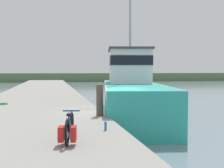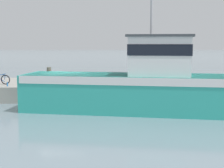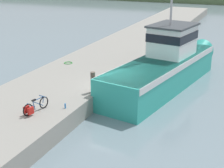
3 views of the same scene
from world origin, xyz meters
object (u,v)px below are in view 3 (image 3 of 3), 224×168
at_px(fishing_boat_main, 166,64).
at_px(water_bottle_by_bike, 65,106).
at_px(bicycle_touring, 33,107).
at_px(mooring_post, 93,82).

relative_size(fishing_boat_main, water_bottle_by_bike, 54.29).
bearing_deg(bicycle_touring, fishing_boat_main, 75.25).
distance_m(bicycle_touring, water_bottle_by_bike, 1.57).
bearing_deg(fishing_boat_main, water_bottle_by_bike, -100.23).
relative_size(fishing_boat_main, bicycle_touring, 8.16).
height_order(fishing_boat_main, bicycle_touring, fishing_boat_main).
distance_m(fishing_boat_main, water_bottle_by_bike, 8.63).
height_order(fishing_boat_main, water_bottle_by_bike, fishing_boat_main).
xyz_separation_m(fishing_boat_main, bicycle_touring, (-4.16, -9.16, -0.17)).
bearing_deg(water_bottle_by_bike, mooring_post, 83.78).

